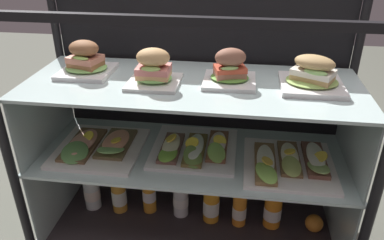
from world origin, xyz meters
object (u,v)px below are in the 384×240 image
object	(u,v)px
juice_bottle_front_middle	(92,190)
juice_bottle_front_left_end	(211,204)
plated_roll_sandwich_mid_left	(313,76)
open_sandwich_tray_mid_left	(99,146)
juice_bottle_front_fourth	(119,192)
orange_fruit_beside_bottles	(314,223)
juice_bottle_back_left	(149,195)
juice_bottle_back_right	(240,207)
plated_roll_sandwich_left_of_center	(154,70)
open_sandwich_tray_center	(290,162)
juice_bottle_tucked_behind	(273,209)
open_sandwich_tray_mid_right	(194,148)
plated_roll_sandwich_far_left	(230,70)
juice_bottle_near_post	(181,199)
plated_roll_sandwich_near_left_corner	(86,61)

from	to	relation	value
juice_bottle_front_middle	juice_bottle_front_left_end	bearing A→B (deg)	-1.25
plated_roll_sandwich_mid_left	open_sandwich_tray_mid_left	world-z (taller)	plated_roll_sandwich_mid_left
open_sandwich_tray_mid_left	juice_bottle_front_fourth	bearing A→B (deg)	64.51
orange_fruit_beside_bottles	juice_bottle_back_left	bearing A→B (deg)	177.58
juice_bottle_front_fourth	orange_fruit_beside_bottles	distance (m)	0.83
juice_bottle_front_middle	orange_fruit_beside_bottles	xyz separation A→B (m)	(0.96, -0.02, -0.05)
plated_roll_sandwich_mid_left	juice_bottle_back_right	distance (m)	0.63
plated_roll_sandwich_left_of_center	open_sandwich_tray_center	size ratio (longest dim) A/B	0.53
plated_roll_sandwich_mid_left	juice_bottle_back_left	distance (m)	0.85
juice_bottle_tucked_behind	plated_roll_sandwich_mid_left	bearing A→B (deg)	-21.09
open_sandwich_tray_mid_right	juice_bottle_back_left	size ratio (longest dim) A/B	1.61
juice_bottle_front_left_end	juice_bottle_back_right	distance (m)	0.12
plated_roll_sandwich_far_left	juice_bottle_near_post	bearing A→B (deg)	168.63
plated_roll_sandwich_mid_left	juice_bottle_front_fourth	world-z (taller)	plated_roll_sandwich_mid_left
open_sandwich_tray_mid_left	open_sandwich_tray_mid_right	bearing A→B (deg)	5.61
open_sandwich_tray_mid_left	juice_bottle_front_left_end	world-z (taller)	open_sandwich_tray_mid_left
juice_bottle_front_middle	juice_bottle_front_left_end	xyz separation A→B (m)	(0.53, -0.01, -0.01)
open_sandwich_tray_mid_left	juice_bottle_near_post	xyz separation A→B (m)	(0.30, 0.08, -0.29)
plated_roll_sandwich_left_of_center	juice_bottle_front_left_end	world-z (taller)	plated_roll_sandwich_left_of_center
plated_roll_sandwich_left_of_center	juice_bottle_tucked_behind	distance (m)	0.77
plated_roll_sandwich_left_of_center	open_sandwich_tray_mid_left	bearing A→B (deg)	179.70
open_sandwich_tray_mid_right	open_sandwich_tray_center	size ratio (longest dim) A/B	0.98
juice_bottle_front_middle	juice_bottle_back_left	size ratio (longest dim) A/B	1.07
juice_bottle_front_middle	juice_bottle_tucked_behind	distance (m)	0.79
plated_roll_sandwich_left_of_center	open_sandwich_tray_center	distance (m)	0.59
juice_bottle_tucked_behind	orange_fruit_beside_bottles	world-z (taller)	juice_bottle_tucked_behind
juice_bottle_tucked_behind	juice_bottle_front_left_end	bearing A→B (deg)	-179.26
juice_bottle_front_middle	plated_roll_sandwich_far_left	bearing A→B (deg)	-3.11
plated_roll_sandwich_far_left	juice_bottle_back_left	distance (m)	0.69
plated_roll_sandwich_left_of_center	open_sandwich_tray_center	world-z (taller)	plated_roll_sandwich_left_of_center
plated_roll_sandwich_left_of_center	juice_bottle_near_post	xyz separation A→B (m)	(0.07, 0.08, -0.61)
open_sandwich_tray_mid_left	juice_bottle_tucked_behind	size ratio (longest dim) A/B	1.53
juice_bottle_tucked_behind	orange_fruit_beside_bottles	xyz separation A→B (m)	(0.17, -0.01, -0.04)
plated_roll_sandwich_left_of_center	juice_bottle_front_fourth	size ratio (longest dim) A/B	0.76
open_sandwich_tray_mid_left	juice_bottle_front_fourth	world-z (taller)	open_sandwich_tray_mid_left
plated_roll_sandwich_left_of_center	open_sandwich_tray_mid_left	world-z (taller)	plated_roll_sandwich_left_of_center
plated_roll_sandwich_left_of_center	juice_bottle_tucked_behind	bearing A→B (deg)	8.24
open_sandwich_tray_center	juice_bottle_front_middle	distance (m)	0.87
juice_bottle_back_right	open_sandwich_tray_mid_right	bearing A→B (deg)	-174.65
juice_bottle_near_post	open_sandwich_tray_mid_left	bearing A→B (deg)	-165.42
open_sandwich_tray_mid_left	juice_bottle_back_right	xyz separation A→B (m)	(0.56, 0.05, -0.28)
juice_bottle_front_left_end	juice_bottle_back_left	bearing A→B (deg)	175.46
plated_roll_sandwich_near_left_corner	juice_bottle_back_right	distance (m)	0.84
plated_roll_sandwich_mid_left	open_sandwich_tray_mid_right	bearing A→B (deg)	-179.67
open_sandwich_tray_mid_left	juice_bottle_near_post	size ratio (longest dim) A/B	1.73
open_sandwich_tray_mid_right	juice_bottle_front_middle	world-z (taller)	open_sandwich_tray_mid_right
juice_bottle_near_post	plated_roll_sandwich_left_of_center	bearing A→B (deg)	-131.64
plated_roll_sandwich_far_left	open_sandwich_tray_center	xyz separation A→B (m)	(0.23, -0.05, -0.32)
plated_roll_sandwich_far_left	orange_fruit_beside_bottles	world-z (taller)	plated_roll_sandwich_far_left
juice_bottle_back_right	plated_roll_sandwich_left_of_center	bearing A→B (deg)	-170.35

